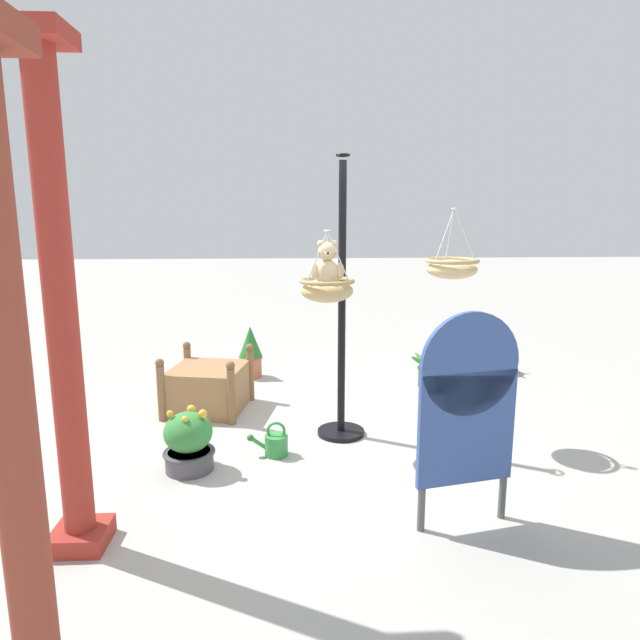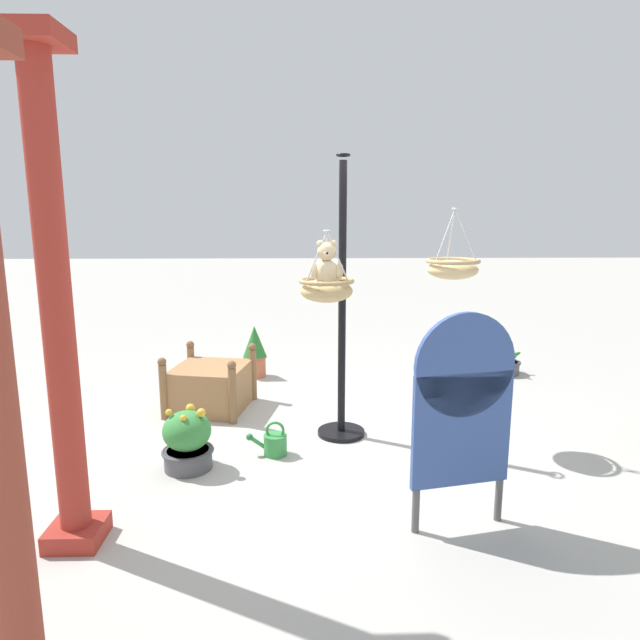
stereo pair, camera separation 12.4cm
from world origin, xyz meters
name	(u,v)px [view 1 (the left image)]	position (x,y,z in m)	size (l,w,h in m)	color
ground_plane	(316,433)	(0.00, 0.00, 0.00)	(40.00, 40.00, 0.00)	#ADAAA3
display_pole_central	(341,351)	(-0.24, 0.04, 0.80)	(0.44, 0.44, 2.55)	black
hanging_basket_with_teddy	(327,289)	(-0.09, 0.29, 1.42)	(0.47, 0.47, 0.61)	tan
teddy_bear	(327,268)	(-0.09, 0.31, 1.59)	(0.28, 0.26, 0.41)	#D1B789
hanging_basket_left_high	(452,267)	(-1.19, 0.15, 1.58)	(0.47, 0.47, 0.61)	tan
greenhouse_pillar_left	(61,316)	(1.55, 1.72, 1.47)	(0.35, 0.35, 3.03)	#9E2D23
greenhouse_pillar_right	(14,435)	(1.20, 3.05, 1.29)	(0.31, 0.31, 2.67)	brown
wooden_planter_box	(208,386)	(1.10, -0.69, 0.26)	(0.93, 0.94, 0.64)	#9E7047
potted_plant_tall_leafy	(428,372)	(-1.40, -1.35, 0.17)	(0.46, 0.41, 0.40)	#2D5638
potted_plant_bushy_green	(499,364)	(-2.47, -1.90, 0.11)	(0.41, 0.40, 0.31)	#4C4C51
potted_plant_small_succulent	(251,351)	(0.74, -1.85, 0.34)	(0.30, 0.30, 0.65)	#BC6042
potted_plant_conical_shrub	(189,442)	(1.06, 0.71, 0.24)	(0.42, 0.42, 0.52)	#4C4C51
display_sign_board	(468,402)	(-0.91, 1.61, 0.86)	(0.67, 0.18, 1.45)	#334C8C
watering_can	(275,444)	(0.37, 0.47, 0.10)	(0.35, 0.20, 0.30)	#338C3F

